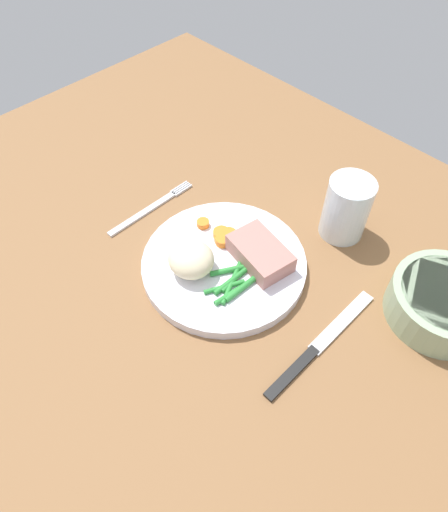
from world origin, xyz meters
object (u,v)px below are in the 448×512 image
at_px(knife, 319,345).
at_px(water_glass, 346,211).
at_px(meat_portion, 259,252).
at_px(dinner_plate, 224,264).
at_px(fork, 150,209).
at_px(salad_bowl, 443,302).

relative_size(knife, water_glass, 2.13).
bearing_deg(meat_portion, dinner_plate, -130.60).
xyz_separation_m(fork, salad_bowl, (0.42, 0.15, 0.03)).
distance_m(meat_portion, knife, 0.15).
xyz_separation_m(fork, water_glass, (0.24, 0.18, 0.04)).
relative_size(dinner_plate, fork, 1.39).
height_order(meat_portion, fork, meat_portion).
relative_size(knife, salad_bowl, 1.49).
height_order(dinner_plate, water_glass, water_glass).
height_order(knife, water_glass, water_glass).
distance_m(dinner_plate, water_glass, 0.19).
bearing_deg(salad_bowl, water_glass, 170.66).
bearing_deg(knife, fork, -178.91).
bearing_deg(fork, water_glass, 36.81).
height_order(meat_portion, knife, meat_portion).
height_order(meat_portion, water_glass, water_glass).
bearing_deg(salad_bowl, dinner_plate, -149.83).
bearing_deg(meat_portion, fork, -168.71).
xyz_separation_m(knife, water_glass, (-0.10, 0.18, 0.04)).
relative_size(fork, salad_bowl, 1.20).
relative_size(meat_portion, fork, 0.54).
bearing_deg(salad_bowl, knife, -117.90).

